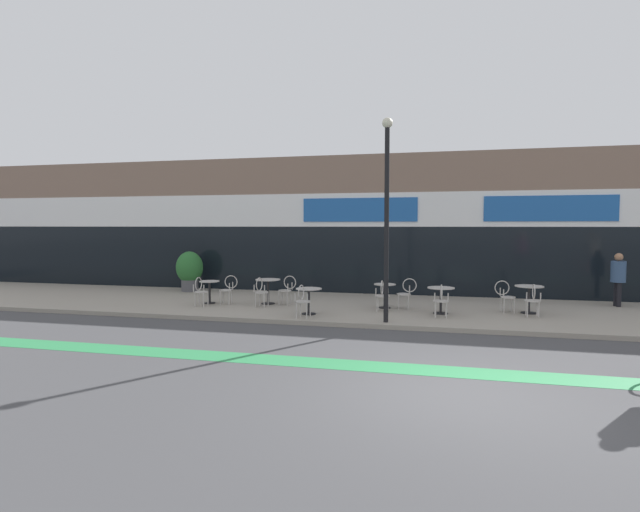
% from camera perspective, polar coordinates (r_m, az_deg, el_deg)
% --- Properties ---
extents(ground_plane, '(120.00, 120.00, 0.00)m').
position_cam_1_polar(ground_plane, '(8.10, 15.61, -15.06)').
color(ground_plane, '#424244').
extents(sidewalk_slab, '(40.00, 5.50, 0.12)m').
position_cam_1_polar(sidewalk_slab, '(15.14, 14.66, -6.12)').
color(sidewalk_slab, gray).
rests_on(sidewalk_slab, ground).
extents(storefront_facade, '(40.00, 4.06, 5.09)m').
position_cam_1_polar(storefront_facade, '(19.64, 14.53, 3.31)').
color(storefront_facade, '#7F6656').
rests_on(storefront_facade, ground).
extents(bike_lane_stripe, '(36.00, 0.70, 0.01)m').
position_cam_1_polar(bike_lane_stripe, '(9.25, 15.35, -12.67)').
color(bike_lane_stripe, '#2D844C').
rests_on(bike_lane_stripe, ground).
extents(bistro_table_0, '(0.63, 0.63, 0.71)m').
position_cam_1_polar(bistro_table_0, '(16.01, -12.51, -3.54)').
color(bistro_table_0, black).
rests_on(bistro_table_0, sidewalk_slab).
extents(bistro_table_1, '(0.77, 0.77, 0.77)m').
position_cam_1_polar(bistro_table_1, '(15.62, -5.97, -3.44)').
color(bistro_table_1, black).
rests_on(bistro_table_1, sidewalk_slab).
extents(bistro_table_2, '(0.72, 0.72, 0.72)m').
position_cam_1_polar(bistro_table_2, '(13.74, -1.29, -4.55)').
color(bistro_table_2, black).
rests_on(bistro_table_2, sidewalk_slab).
extents(bistro_table_3, '(0.64, 0.64, 0.72)m').
position_cam_1_polar(bistro_table_3, '(14.88, 7.42, -3.99)').
color(bistro_table_3, black).
rests_on(bistro_table_3, sidewalk_slab).
extents(bistro_table_4, '(0.74, 0.74, 0.73)m').
position_cam_1_polar(bistro_table_4, '(14.21, 13.65, -4.33)').
color(bistro_table_4, black).
rests_on(bistro_table_4, sidewalk_slab).
extents(bistro_table_5, '(0.76, 0.76, 0.77)m').
position_cam_1_polar(bistro_table_5, '(15.04, 22.79, -3.98)').
color(bistro_table_5, black).
rests_on(bistro_table_5, sidewalk_slab).
extents(cafe_chair_0_near, '(0.40, 0.58, 0.90)m').
position_cam_1_polar(cafe_chair_0_near, '(15.46, -13.54, -3.74)').
color(cafe_chair_0_near, '#B7B2AD').
rests_on(cafe_chair_0_near, sidewalk_slab).
extents(cafe_chair_0_side, '(0.59, 0.44, 0.90)m').
position_cam_1_polar(cafe_chair_0_side, '(15.75, -10.45, -3.57)').
color(cafe_chair_0_side, '#B7B2AD').
rests_on(cafe_chair_0_side, sidewalk_slab).
extents(cafe_chair_1_near, '(0.43, 0.59, 0.90)m').
position_cam_1_polar(cafe_chair_1_near, '(15.04, -6.79, -3.87)').
color(cafe_chair_1_near, '#B7B2AD').
rests_on(cafe_chair_1_near, sidewalk_slab).
extents(cafe_chair_1_side, '(0.59, 0.44, 0.90)m').
position_cam_1_polar(cafe_chair_1_side, '(15.42, -3.78, -3.67)').
color(cafe_chair_1_side, '#B7B2AD').
rests_on(cafe_chair_1_side, sidewalk_slab).
extents(cafe_chair_2_near, '(0.43, 0.59, 0.90)m').
position_cam_1_polar(cafe_chair_2_near, '(13.14, -2.02, -4.91)').
color(cafe_chair_2_near, '#B7B2AD').
rests_on(cafe_chair_2_near, sidewalk_slab).
extents(cafe_chair_3_near, '(0.41, 0.58, 0.90)m').
position_cam_1_polar(cafe_chair_3_near, '(14.26, 7.14, -4.27)').
color(cafe_chair_3_near, '#B7B2AD').
rests_on(cafe_chair_3_near, sidewalk_slab).
extents(cafe_chair_3_side, '(0.58, 0.42, 0.90)m').
position_cam_1_polar(cafe_chair_3_side, '(14.83, 9.83, -4.00)').
color(cafe_chair_3_side, '#B7B2AD').
rests_on(cafe_chair_3_side, sidewalk_slab).
extents(cafe_chair_4_near, '(0.43, 0.59, 0.90)m').
position_cam_1_polar(cafe_chair_4_near, '(13.60, 13.67, -4.73)').
color(cafe_chair_4_near, '#B7B2AD').
rests_on(cafe_chair_4_near, sidewalk_slab).
extents(cafe_chair_5_near, '(0.41, 0.58, 0.90)m').
position_cam_1_polar(cafe_chair_5_near, '(14.43, 23.17, -4.44)').
color(cafe_chair_5_near, '#B7B2AD').
rests_on(cafe_chair_5_near, sidewalk_slab).
extents(cafe_chair_5_side, '(0.60, 0.46, 0.90)m').
position_cam_1_polar(cafe_chair_5_side, '(14.95, 20.42, -4.11)').
color(cafe_chair_5_side, '#B7B2AD').
rests_on(cafe_chair_5_side, sidewalk_slab).
extents(planter_pot, '(0.99, 0.99, 1.48)m').
position_cam_1_polar(planter_pot, '(19.15, -14.68, -1.53)').
color(planter_pot, '#4C4C51').
rests_on(planter_pot, sidewalk_slab).
extents(lamp_post, '(0.26, 0.26, 5.10)m').
position_cam_1_polar(lamp_post, '(12.59, 7.64, 5.79)').
color(lamp_post, black).
rests_on(lamp_post, sidewalk_slab).
extents(pedestrian_near_end, '(0.47, 0.47, 1.61)m').
position_cam_1_polar(pedestrian_near_end, '(17.50, 30.92, -1.86)').
color(pedestrian_near_end, black).
rests_on(pedestrian_near_end, sidewalk_slab).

